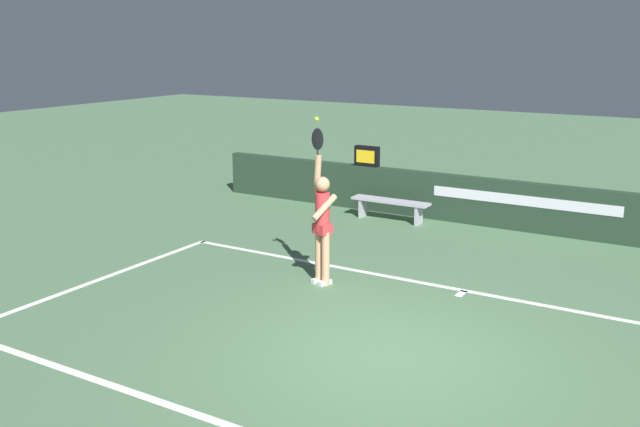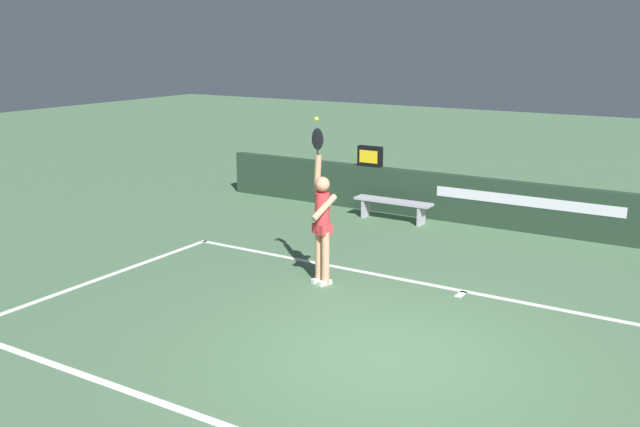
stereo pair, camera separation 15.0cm
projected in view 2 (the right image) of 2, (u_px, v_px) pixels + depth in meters
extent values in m
plane|color=#4D714E|center=(387.00, 355.00, 8.85)|extent=(60.00, 60.00, 0.00)
cube|color=white|center=(464.00, 291.00, 11.06)|extent=(10.58, 0.12, 0.00)
cube|color=white|center=(102.00, 278.00, 11.68)|extent=(0.12, 5.15, 0.00)
cube|color=white|center=(461.00, 294.00, 10.94)|extent=(0.12, 0.30, 0.00)
cube|color=#233828|center=(537.00, 208.00, 14.25)|extent=(15.06, 0.22, 1.00)
cube|color=silver|center=(526.00, 201.00, 14.23)|extent=(3.79, 0.01, 0.21)
cube|color=black|center=(370.00, 156.00, 16.01)|extent=(0.57, 0.16, 0.45)
cube|color=yellow|center=(368.00, 157.00, 15.94)|extent=(0.45, 0.01, 0.28)
cylinder|color=tan|center=(325.00, 258.00, 11.27)|extent=(0.13, 0.13, 0.87)
cylinder|color=tan|center=(319.00, 256.00, 11.38)|extent=(0.13, 0.13, 0.87)
cube|color=white|center=(324.00, 283.00, 11.35)|extent=(0.17, 0.26, 0.07)
cube|color=white|center=(318.00, 280.00, 11.47)|extent=(0.17, 0.26, 0.07)
cylinder|color=red|center=(322.00, 212.00, 11.14)|extent=(0.23, 0.23, 0.62)
cube|color=red|center=(322.00, 229.00, 11.21)|extent=(0.32, 0.29, 0.16)
sphere|color=tan|center=(322.00, 184.00, 11.04)|extent=(0.23, 0.23, 0.23)
cylinder|color=tan|center=(318.00, 174.00, 11.09)|extent=(0.17, 0.14, 0.59)
cylinder|color=tan|center=(324.00, 207.00, 11.00)|extent=(0.25, 0.49, 0.38)
ellipsoid|color=black|center=(318.00, 139.00, 10.95)|extent=(0.32, 0.13, 0.37)
cylinder|color=black|center=(318.00, 151.00, 11.00)|extent=(0.03, 0.03, 0.18)
sphere|color=#D2E231|center=(316.00, 119.00, 10.59)|extent=(0.07, 0.07, 0.07)
cube|color=#AFABBA|center=(393.00, 201.00, 15.20)|extent=(1.74, 0.36, 0.05)
cube|color=#AFABBA|center=(366.00, 207.00, 15.59)|extent=(0.06, 0.32, 0.43)
cube|color=#AFABBA|center=(421.00, 215.00, 14.92)|extent=(0.06, 0.32, 0.43)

